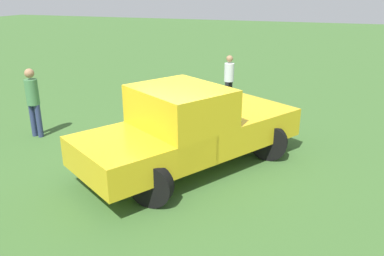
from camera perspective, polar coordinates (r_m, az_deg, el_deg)
name	(u,v)px	position (r m, az deg, el deg)	size (l,w,h in m)	color
ground_plane	(173,163)	(8.75, -2.78, -5.18)	(80.00, 80.00, 0.00)	#3D662D
pickup_truck	(187,127)	(8.15, -0.70, 0.16)	(4.22, 5.24, 1.83)	black
person_bystander	(33,99)	(10.77, -22.33, 4.01)	(0.34, 0.34, 1.81)	navy
person_visitor	(229,77)	(12.94, 5.46, 7.41)	(0.40, 0.40, 1.65)	black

